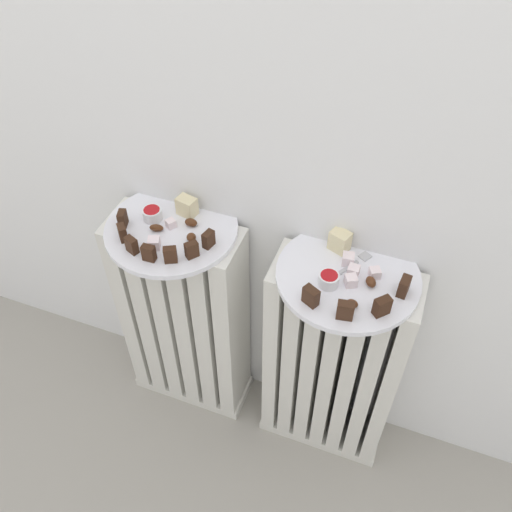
% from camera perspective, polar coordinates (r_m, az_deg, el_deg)
% --- Properties ---
extents(ground_plane, '(6.00, 6.00, 0.00)m').
position_cam_1_polar(ground_plane, '(1.54, -4.00, -23.68)').
color(ground_plane, gray).
extents(radiator_left, '(0.32, 0.13, 0.62)m').
position_cam_1_polar(radiator_left, '(1.43, -7.34, -6.63)').
color(radiator_left, silver).
rests_on(radiator_left, ground_plane).
extents(radiator_right, '(0.32, 0.13, 0.62)m').
position_cam_1_polar(radiator_right, '(1.35, 7.86, -11.20)').
color(radiator_right, silver).
rests_on(radiator_right, ground_plane).
extents(plate_left, '(0.29, 0.29, 0.01)m').
position_cam_1_polar(plate_left, '(1.19, -8.76, 2.81)').
color(plate_left, white).
rests_on(plate_left, radiator_left).
extents(plate_right, '(0.29, 0.29, 0.01)m').
position_cam_1_polar(plate_right, '(1.10, 9.51, -2.04)').
color(plate_right, white).
rests_on(plate_right, radiator_right).
extents(dark_cake_slice_left_0, '(0.02, 0.03, 0.04)m').
position_cam_1_polar(dark_cake_slice_left_0, '(1.20, -13.67, 3.78)').
color(dark_cake_slice_left_0, '#382114').
rests_on(dark_cake_slice_left_0, plate_left).
extents(dark_cake_slice_left_1, '(0.03, 0.03, 0.04)m').
position_cam_1_polar(dark_cake_slice_left_1, '(1.17, -13.68, 2.36)').
color(dark_cake_slice_left_1, '#382114').
rests_on(dark_cake_slice_left_1, plate_left).
extents(dark_cake_slice_left_2, '(0.03, 0.02, 0.04)m').
position_cam_1_polar(dark_cake_slice_left_2, '(1.14, -12.77, 1.11)').
color(dark_cake_slice_left_2, '#382114').
rests_on(dark_cake_slice_left_2, plate_left).
extents(dark_cake_slice_left_3, '(0.03, 0.02, 0.04)m').
position_cam_1_polar(dark_cake_slice_left_3, '(1.12, -11.07, 0.30)').
color(dark_cake_slice_left_3, '#382114').
rests_on(dark_cake_slice_left_3, plate_left).
extents(dark_cake_slice_left_4, '(0.03, 0.03, 0.04)m').
position_cam_1_polar(dark_cake_slice_left_4, '(1.10, -8.88, 0.13)').
color(dark_cake_slice_left_4, '#382114').
rests_on(dark_cake_slice_left_4, plate_left).
extents(dark_cake_slice_left_5, '(0.03, 0.03, 0.04)m').
position_cam_1_polar(dark_cake_slice_left_5, '(1.11, -6.68, 0.65)').
color(dark_cake_slice_left_5, '#382114').
rests_on(dark_cake_slice_left_5, plate_left).
extents(dark_cake_slice_left_6, '(0.02, 0.03, 0.04)m').
position_cam_1_polar(dark_cake_slice_left_6, '(1.13, -4.95, 1.74)').
color(dark_cake_slice_left_6, '#382114').
rests_on(dark_cake_slice_left_6, plate_left).
extents(marble_cake_slice_left_0, '(0.05, 0.04, 0.04)m').
position_cam_1_polar(marble_cake_slice_left_0, '(1.20, -7.18, 5.14)').
color(marble_cake_slice_left_0, beige).
rests_on(marble_cake_slice_left_0, plate_left).
extents(turkish_delight_left_0, '(0.03, 0.03, 0.02)m').
position_cam_1_polar(turkish_delight_left_0, '(1.18, -8.83, 3.35)').
color(turkish_delight_left_0, white).
rests_on(turkish_delight_left_0, plate_left).
extents(turkish_delight_left_1, '(0.03, 0.03, 0.02)m').
position_cam_1_polar(turkish_delight_left_1, '(1.14, -10.53, 1.30)').
color(turkish_delight_left_1, white).
rests_on(turkish_delight_left_1, plate_left).
extents(medjool_date_left_0, '(0.03, 0.03, 0.02)m').
position_cam_1_polar(medjool_date_left_0, '(1.15, -6.73, 1.95)').
color(medjool_date_left_0, '#4C2814').
rests_on(medjool_date_left_0, plate_left).
extents(medjool_date_left_1, '(0.03, 0.02, 0.02)m').
position_cam_1_polar(medjool_date_left_1, '(1.18, -10.29, 2.89)').
color(medjool_date_left_1, '#4C2814').
rests_on(medjool_date_left_1, plate_left).
extents(medjool_date_left_2, '(0.03, 0.02, 0.02)m').
position_cam_1_polar(medjool_date_left_2, '(1.18, -6.76, 3.47)').
color(medjool_date_left_2, '#4C2814').
rests_on(medjool_date_left_2, plate_left).
extents(jam_bowl_left, '(0.04, 0.04, 0.03)m').
position_cam_1_polar(jam_bowl_left, '(1.21, -10.71, 4.34)').
color(jam_bowl_left, white).
rests_on(jam_bowl_left, plate_left).
extents(dark_cake_slice_right_0, '(0.04, 0.03, 0.04)m').
position_cam_1_polar(dark_cake_slice_right_0, '(1.02, 5.71, -4.17)').
color(dark_cake_slice_right_0, '#382114').
rests_on(dark_cake_slice_right_0, plate_right).
extents(dark_cake_slice_right_1, '(0.03, 0.02, 0.04)m').
position_cam_1_polar(dark_cake_slice_right_1, '(1.01, 9.24, -5.59)').
color(dark_cake_slice_right_1, '#382114').
rests_on(dark_cake_slice_right_1, plate_right).
extents(dark_cake_slice_right_2, '(0.03, 0.03, 0.04)m').
position_cam_1_polar(dark_cake_slice_right_2, '(1.03, 12.94, -5.12)').
color(dark_cake_slice_right_2, '#382114').
rests_on(dark_cake_slice_right_2, plate_right).
extents(dark_cake_slice_right_3, '(0.02, 0.03, 0.04)m').
position_cam_1_polar(dark_cake_slice_right_3, '(1.07, 15.10, -3.06)').
color(dark_cake_slice_right_3, '#382114').
rests_on(dark_cake_slice_right_3, plate_right).
extents(marble_cake_slice_right_0, '(0.05, 0.04, 0.04)m').
position_cam_1_polar(marble_cake_slice_right_0, '(1.13, 8.69, 1.57)').
color(marble_cake_slice_right_0, beige).
rests_on(marble_cake_slice_right_0, plate_right).
extents(turkish_delight_right_0, '(0.03, 0.03, 0.02)m').
position_cam_1_polar(turkish_delight_right_0, '(1.11, 9.54, -0.33)').
color(turkish_delight_right_0, white).
rests_on(turkish_delight_right_0, plate_right).
extents(turkish_delight_right_1, '(0.02, 0.02, 0.02)m').
position_cam_1_polar(turkish_delight_right_1, '(1.09, 10.07, -1.54)').
color(turkish_delight_right_1, white).
rests_on(turkish_delight_right_1, plate_right).
extents(turkish_delight_right_2, '(0.03, 0.03, 0.02)m').
position_cam_1_polar(turkish_delight_right_2, '(1.09, 12.21, -1.73)').
color(turkish_delight_right_2, white).
rests_on(turkish_delight_right_2, plate_right).
extents(turkish_delight_right_3, '(0.03, 0.03, 0.02)m').
position_cam_1_polar(turkish_delight_right_3, '(1.07, 9.82, -2.54)').
color(turkish_delight_right_3, white).
rests_on(turkish_delight_right_3, plate_right).
extents(medjool_date_right_0, '(0.02, 0.02, 0.02)m').
position_cam_1_polar(medjool_date_right_0, '(1.04, 9.96, -4.88)').
color(medjool_date_right_0, '#4C2814').
rests_on(medjool_date_right_0, plate_right).
extents(medjool_date_right_1, '(0.03, 0.03, 0.02)m').
position_cam_1_polar(medjool_date_right_1, '(1.08, 11.82, -2.64)').
color(medjool_date_right_1, '#4C2814').
rests_on(medjool_date_right_1, plate_right).
extents(jam_bowl_right, '(0.04, 0.04, 0.03)m').
position_cam_1_polar(jam_bowl_right, '(1.06, 7.55, -2.39)').
color(jam_bowl_right, white).
rests_on(jam_bowl_right, plate_right).
extents(fork, '(0.06, 0.09, 0.00)m').
position_cam_1_polar(fork, '(1.12, 10.32, -0.65)').
color(fork, '#B7B7BC').
rests_on(fork, plate_right).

